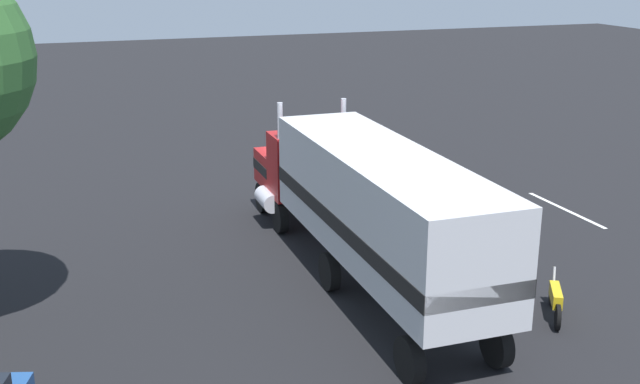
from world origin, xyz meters
name	(u,v)px	position (x,y,z in m)	size (l,w,h in m)	color
ground_plane	(307,212)	(0.00, 0.00, 0.00)	(120.00, 120.00, 0.00)	black
lane_stripe_near	(470,255)	(-5.73, -3.50, 0.01)	(4.40, 0.16, 0.01)	silver
lane_stripe_mid	(457,189)	(0.76, -6.62, 0.01)	(4.40, 0.16, 0.01)	silver
lane_stripe_far	(565,210)	(-2.96, -9.10, 0.01)	(4.40, 0.16, 0.01)	silver
semi_truck	(365,200)	(-6.59, 0.47, 2.52)	(14.19, 2.94, 4.50)	#B21919
person_bystander	(462,246)	(-6.97, -2.49, 0.89)	(0.34, 0.46, 1.63)	#2D3347
motorcycle	(555,300)	(-10.26, -3.42, 0.48)	(1.88, 1.13, 1.12)	black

